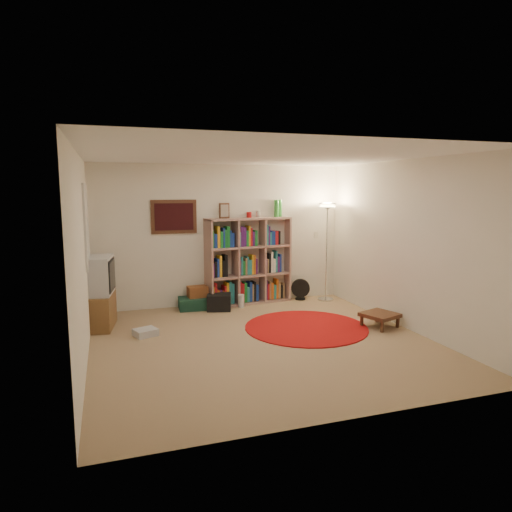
{
  "coord_description": "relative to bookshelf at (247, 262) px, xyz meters",
  "views": [
    {
      "loc": [
        -1.96,
        -5.66,
        2.07
      ],
      "look_at": [
        0.1,
        0.6,
        1.1
      ],
      "focal_mm": 32.0,
      "sensor_mm": 36.0,
      "label": 1
    }
  ],
  "objects": [
    {
      "name": "floor_lamp",
      "position": [
        1.46,
        -0.28,
        0.76
      ],
      "size": [
        0.44,
        0.44,
        1.82
      ],
      "rotation": [
        0.0,
        0.0,
        0.3
      ],
      "color": "silver",
      "rests_on": "ground"
    },
    {
      "name": "paper_towel",
      "position": [
        -0.19,
        -0.3,
        -0.64
      ],
      "size": [
        0.13,
        0.13,
        0.23
      ],
      "rotation": [
        0.0,
        0.0,
        0.25
      ],
      "color": "silver",
      "rests_on": "ground"
    },
    {
      "name": "side_table",
      "position": [
        1.47,
        -2.07,
        -0.58
      ],
      "size": [
        0.6,
        0.6,
        0.22
      ],
      "rotation": [
        0.0,
        0.0,
        0.34
      ],
      "color": "#432417",
      "rests_on": "ground"
    },
    {
      "name": "room",
      "position": [
        -0.49,
        -2.12,
        0.5
      ],
      "size": [
        4.54,
        4.54,
        2.54
      ],
      "color": "#997B5A",
      "rests_on": "ground"
    },
    {
      "name": "duffel_bag",
      "position": [
        -0.61,
        -0.35,
        -0.62
      ],
      "size": [
        0.48,
        0.43,
        0.28
      ],
      "rotation": [
        0.0,
        0.0,
        -0.28
      ],
      "color": "black",
      "rests_on": "ground"
    },
    {
      "name": "bookshelf",
      "position": [
        0.0,
        0.0,
        0.0
      ],
      "size": [
        1.61,
        0.64,
        1.87
      ],
      "rotation": [
        0.0,
        0.0,
        0.13
      ],
      "color": "#9F756A",
      "rests_on": "ground"
    },
    {
      "name": "wicker_basket",
      "position": [
        -0.93,
        -0.11,
        -0.46
      ],
      "size": [
        0.35,
        0.26,
        0.19
      ],
      "rotation": [
        0.0,
        0.0,
        0.06
      ],
      "color": "brown",
      "rests_on": "suitcase"
    },
    {
      "name": "floor_fan",
      "position": [
        1.02,
        -0.12,
        -0.55
      ],
      "size": [
        0.35,
        0.24,
        0.4
      ],
      "rotation": [
        0.0,
        0.0,
        -0.38
      ],
      "color": "black",
      "rests_on": "ground"
    },
    {
      "name": "tv_stand",
      "position": [
        -2.61,
        -0.77,
        -0.23
      ],
      "size": [
        0.63,
        0.82,
        1.09
      ],
      "rotation": [
        0.0,
        0.0,
        -0.16
      ],
      "color": "brown",
      "rests_on": "ground"
    },
    {
      "name": "suitcase",
      "position": [
        -0.96,
        -0.15,
        -0.66
      ],
      "size": [
        0.64,
        0.44,
        0.2
      ],
      "rotation": [
        0.0,
        0.0,
        -0.07
      ],
      "color": "#133528",
      "rests_on": "ground"
    },
    {
      "name": "dvd_box",
      "position": [
        -1.94,
        -1.4,
        -0.71
      ],
      "size": [
        0.37,
        0.34,
        0.1
      ],
      "rotation": [
        0.0,
        0.0,
        0.36
      ],
      "color": "silver",
      "rests_on": "ground"
    },
    {
      "name": "red_rug",
      "position": [
        0.39,
        -1.77,
        -0.75
      ],
      "size": [
        1.84,
        1.84,
        0.02
      ],
      "color": "#9C0B0C",
      "rests_on": "ground"
    }
  ]
}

